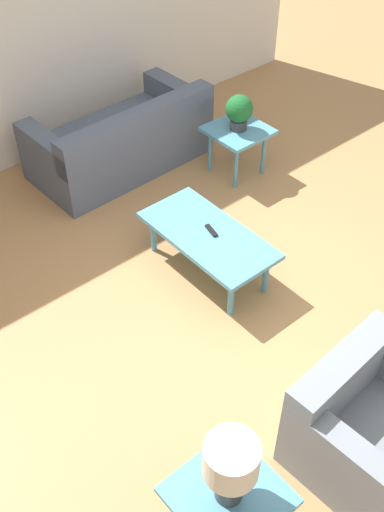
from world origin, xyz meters
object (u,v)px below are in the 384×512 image
object	(u,v)px
armchair	(370,427)
table_lamp	(231,465)
side_table_plant	(238,135)
potted_plant	(239,111)
side_table_lamp	(228,500)
coffee_table	(208,237)
sofa	(122,142)

from	to	relation	value
armchair	table_lamp	bearing A→B (deg)	166.44
armchair	side_table_plant	world-z (taller)	armchair
side_table_plant	table_lamp	xyz separation A→B (m)	(-2.69, 2.62, 0.38)
armchair	table_lamp	world-z (taller)	table_lamp
armchair	potted_plant	xyz separation A→B (m)	(2.87, -1.58, 0.41)
side_table_plant	table_lamp	world-z (taller)	table_lamp
side_table_plant	armchair	bearing A→B (deg)	151.23
side_table_lamp	potted_plant	size ratio (longest dim) A/B	1.59
coffee_table	side_table_lamp	distance (m)	2.26
coffee_table	table_lamp	bearing A→B (deg)	141.37
sofa	armchair	world-z (taller)	sofa
coffee_table	table_lamp	size ratio (longest dim) A/B	2.54
sofa	armchair	distance (m)	3.79
side_table_plant	side_table_lamp	distance (m)	3.75
sofa	side_table_plant	bearing A→B (deg)	132.66
armchair	side_table_lamp	xyz separation A→B (m)	(0.19, 1.04, 0.14)
coffee_table	potted_plant	bearing A→B (deg)	-52.64
coffee_table	side_table_lamp	bearing A→B (deg)	141.37
side_table_plant	table_lamp	distance (m)	3.77
sofa	potted_plant	xyz separation A→B (m)	(-0.85, -0.83, 0.42)
side_table_plant	coffee_table	bearing A→B (deg)	127.36
armchair	sofa	bearing A→B (deg)	75.25
side_table_plant	side_table_lamp	world-z (taller)	same
side_table_lamp	table_lamp	bearing A→B (deg)	180.00
potted_plant	side_table_plant	bearing A→B (deg)	180.00
sofa	side_table_plant	world-z (taller)	sofa
coffee_table	sofa	bearing A→B (deg)	-12.06
side_table_plant	side_table_lamp	bearing A→B (deg)	135.74
side_table_plant	table_lamp	bearing A→B (deg)	135.74
armchair	side_table_plant	size ratio (longest dim) A/B	1.68
armchair	table_lamp	distance (m)	1.18
potted_plant	table_lamp	world-z (taller)	table_lamp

